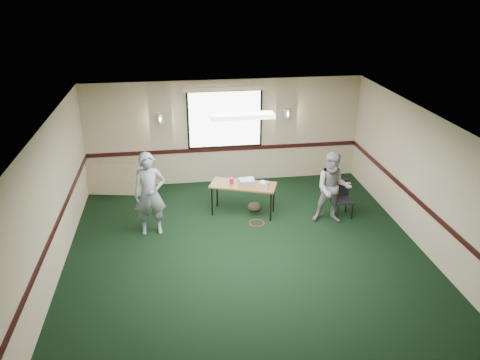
{
  "coord_description": "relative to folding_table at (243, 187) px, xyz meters",
  "views": [
    {
      "loc": [
        -1.25,
        -7.35,
        5.08
      ],
      "look_at": [
        0.0,
        1.3,
        1.2
      ],
      "focal_mm": 35.0,
      "sensor_mm": 36.0,
      "label": 1
    }
  ],
  "objects": [
    {
      "name": "conference_chair",
      "position": [
        2.2,
        -0.38,
        -0.19
      ],
      "size": [
        0.42,
        0.44,
        0.83
      ],
      "rotation": [
        0.0,
        0.0,
        0.05
      ],
      "color": "black",
      "rests_on": "ground"
    },
    {
      "name": "folded_table",
      "position": [
        -3.07,
        1.51,
        -0.28
      ],
      "size": [
        1.55,
        0.52,
        0.79
      ],
      "primitive_type": "cube",
      "rotation": [
        -0.21,
        0.0,
        -0.19
      ],
      "color": "#A28064",
      "rests_on": "ground"
    },
    {
      "name": "duffel_bag",
      "position": [
        0.27,
        0.07,
        -0.57
      ],
      "size": [
        0.35,
        0.29,
        0.22
      ],
      "primitive_type": "ellipsoid",
      "rotation": [
        0.0,
        0.0,
        0.22
      ],
      "color": "#403924",
      "rests_on": "ground"
    },
    {
      "name": "ground",
      "position": [
        -0.19,
        -2.09,
        -0.68
      ],
      "size": [
        8.0,
        8.0,
        0.0
      ],
      "primitive_type": "plane",
      "color": "black",
      "rests_on": "ground"
    },
    {
      "name": "room_shell",
      "position": [
        -0.19,
        0.03,
        0.9
      ],
      "size": [
        8.0,
        8.02,
        8.0
      ],
      "color": "tan",
      "rests_on": "ground"
    },
    {
      "name": "game_console",
      "position": [
        0.48,
        -0.03,
        0.08
      ],
      "size": [
        0.23,
        0.22,
        0.04
      ],
      "primitive_type": "cube",
      "rotation": [
        0.0,
        0.0,
        -0.67
      ],
      "color": "white",
      "rests_on": "folding_table"
    },
    {
      "name": "person_right",
      "position": [
        1.87,
        -0.65,
        0.14
      ],
      "size": [
        0.9,
        0.76,
        1.63
      ],
      "primitive_type": "imported",
      "rotation": [
        0.0,
        0.0,
        -0.21
      ],
      "color": "#6C86A9",
      "rests_on": "ground"
    },
    {
      "name": "folding_table",
      "position": [
        0.0,
        0.0,
        0.0
      ],
      "size": [
        1.57,
        1.05,
        0.73
      ],
      "rotation": [
        0.0,
        0.0,
        -0.35
      ],
      "color": "brown",
      "rests_on": "ground"
    },
    {
      "name": "person_left",
      "position": [
        -2.04,
        -0.57,
        0.22
      ],
      "size": [
        0.68,
        0.47,
        1.8
      ],
      "primitive_type": "imported",
      "rotation": [
        0.0,
        0.0,
        0.06
      ],
      "color": "#3C5784",
      "rests_on": "ground"
    },
    {
      "name": "red_cup",
      "position": [
        -0.25,
        0.1,
        0.12
      ],
      "size": [
        0.09,
        0.09,
        0.13
      ],
      "primitive_type": "cylinder",
      "color": "red",
      "rests_on": "folding_table"
    },
    {
      "name": "projector",
      "position": [
        0.08,
        0.02,
        0.11
      ],
      "size": [
        0.35,
        0.29,
        0.11
      ],
      "primitive_type": "cube",
      "rotation": [
        0.0,
        0.0,
        0.04
      ],
      "color": "#97969E",
      "rests_on": "folding_table"
    },
    {
      "name": "cable_coil",
      "position": [
        0.23,
        -0.52,
        -0.67
      ],
      "size": [
        0.39,
        0.39,
        0.02
      ],
      "primitive_type": "torus",
      "rotation": [
        0.0,
        0.0,
        -0.16
      ],
      "color": "red",
      "rests_on": "ground"
    },
    {
      "name": "water_bottle",
      "position": [
        0.47,
        -0.31,
        0.14
      ],
      "size": [
        0.05,
        0.05,
        0.18
      ],
      "primitive_type": "cylinder",
      "color": "#90B8EB",
      "rests_on": "folding_table"
    }
  ]
}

